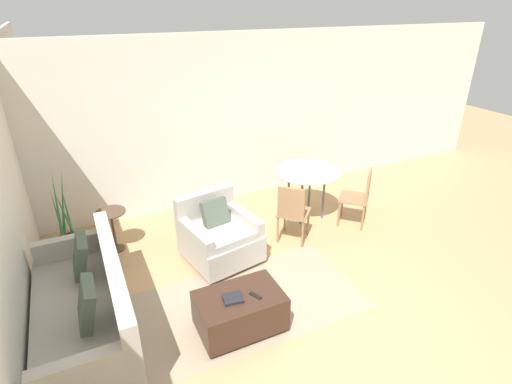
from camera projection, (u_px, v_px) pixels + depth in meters
The scene contains 14 objects.
ground_plane at pixel (314, 325), 4.33m from camera, with size 20.00×20.00×0.00m, color tan.
wall_back at pixel (207, 124), 6.40m from camera, with size 12.00×0.06×2.75m.
wall_left at pixel (0, 205), 3.88m from camera, with size 0.06×12.00×2.75m.
area_rug at pixel (239, 304), 4.61m from camera, with size 2.83×1.41×0.01m.
couch at pixel (87, 315), 4.01m from camera, with size 0.88×2.02×0.94m.
armchair at pixel (219, 236), 5.29m from camera, with size 1.01×1.03×0.86m.
ottoman at pixel (240, 310), 4.18m from camera, with size 0.89×0.57×0.44m.
book_stack at pixel (233, 298), 4.04m from camera, with size 0.22×0.20×0.03m.
tv_remote_primary at pixel (255, 296), 4.09m from camera, with size 0.10×0.15×0.01m.
potted_plant at pixel (71, 244), 5.29m from camera, with size 0.39×0.39×1.28m.
side_table at pixel (112, 223), 5.44m from camera, with size 0.40×0.40×0.60m.
dining_table at pixel (307, 177), 6.22m from camera, with size 1.03×1.03×0.78m.
dining_chair_near_left at pixel (293, 210), 5.58m from camera, with size 0.59×0.59×0.90m.
dining_chair_near_right at pixel (360, 194), 6.04m from camera, with size 0.59×0.59×0.90m.
Camera 1 is at (-1.97, -2.67, 3.19)m, focal length 28.00 mm.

